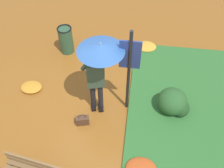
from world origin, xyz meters
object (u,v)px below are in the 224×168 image
handbag (83,120)px  trash_bin (66,40)px  info_sign_post (129,64)px  person_with_umbrella (98,62)px

handbag → trash_bin: (-0.97, 2.47, 0.29)m
info_sign_post → person_with_umbrella: bearing=-169.9°
person_with_umbrella → info_sign_post: 0.65m
handbag → trash_bin: trash_bin is taller
person_with_umbrella → handbag: 1.56m
handbag → trash_bin: bearing=111.5°
info_sign_post → trash_bin: info_sign_post is taller
person_with_umbrella → handbag: person_with_umbrella is taller
person_with_umbrella → handbag: (-0.34, -0.52, -1.42)m
info_sign_post → trash_bin: 2.86m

